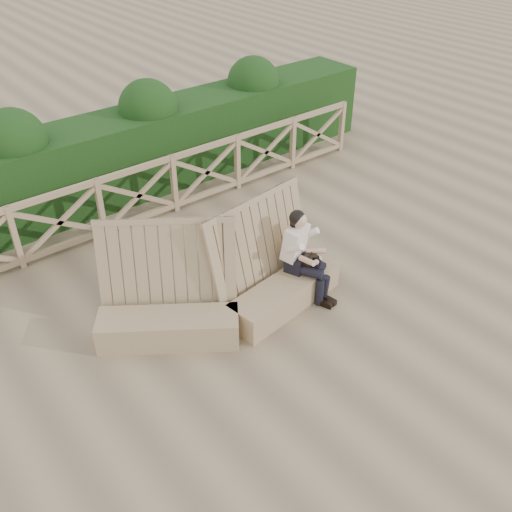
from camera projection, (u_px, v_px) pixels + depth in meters
ground at (267, 325)px, 7.93m from camera, size 60.00×60.00×0.00m
bench at (226, 297)px, 7.82m from camera, size 3.52×1.72×1.55m
woman at (302, 252)px, 8.11m from camera, size 0.54×0.90×1.38m
guardrail at (138, 195)px, 9.85m from camera, size 10.10×0.09×1.10m
hedge at (105, 162)px, 10.51m from camera, size 12.00×1.20×1.50m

